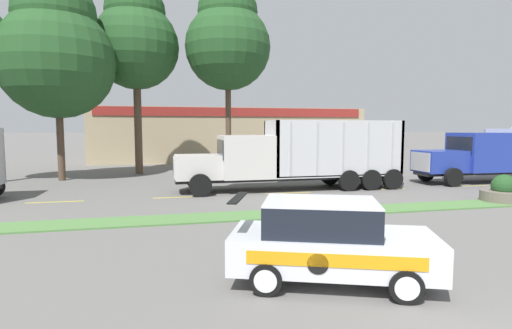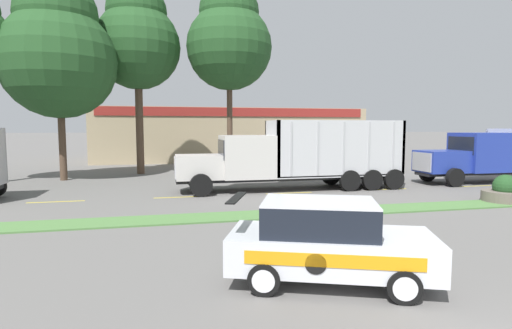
{
  "view_description": "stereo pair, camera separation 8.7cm",
  "coord_description": "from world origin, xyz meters",
  "px_view_note": "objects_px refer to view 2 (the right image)",
  "views": [
    {
      "loc": [
        -4.99,
        -3.27,
        3.26
      ],
      "look_at": [
        -1.89,
        10.02,
        2.01
      ],
      "focal_mm": 28.0,
      "sensor_mm": 36.0,
      "label": 1
    },
    {
      "loc": [
        -4.91,
        -3.29,
        3.26
      ],
      "look_at": [
        -1.89,
        10.02,
        2.01
      ],
      "focal_mm": 28.0,
      "sensor_mm": 36.0,
      "label": 2
    }
  ],
  "objects_px": {
    "dump_truck_trail": "(499,157)",
    "stone_planter": "(505,193)",
    "dump_truck_lead": "(276,160)",
    "rally_car": "(327,241)"
  },
  "relations": [
    {
      "from": "dump_truck_trail",
      "to": "stone_planter",
      "type": "relative_size",
      "value": 6.66
    },
    {
      "from": "dump_truck_lead",
      "to": "rally_car",
      "type": "relative_size",
      "value": 2.62
    },
    {
      "from": "dump_truck_trail",
      "to": "rally_car",
      "type": "bearing_deg",
      "value": -142.62
    },
    {
      "from": "dump_truck_lead",
      "to": "stone_planter",
      "type": "height_order",
      "value": "dump_truck_lead"
    },
    {
      "from": "dump_truck_lead",
      "to": "dump_truck_trail",
      "type": "xyz_separation_m",
      "value": [
        13.98,
        0.04,
        -0.04
      ]
    },
    {
      "from": "dump_truck_lead",
      "to": "stone_planter",
      "type": "distance_m",
      "value": 10.57
    },
    {
      "from": "dump_truck_trail",
      "to": "dump_truck_lead",
      "type": "bearing_deg",
      "value": -179.82
    },
    {
      "from": "dump_truck_lead",
      "to": "rally_car",
      "type": "height_order",
      "value": "dump_truck_lead"
    },
    {
      "from": "dump_truck_lead",
      "to": "dump_truck_trail",
      "type": "relative_size",
      "value": 0.96
    },
    {
      "from": "dump_truck_lead",
      "to": "stone_planter",
      "type": "bearing_deg",
      "value": -32.54
    }
  ]
}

